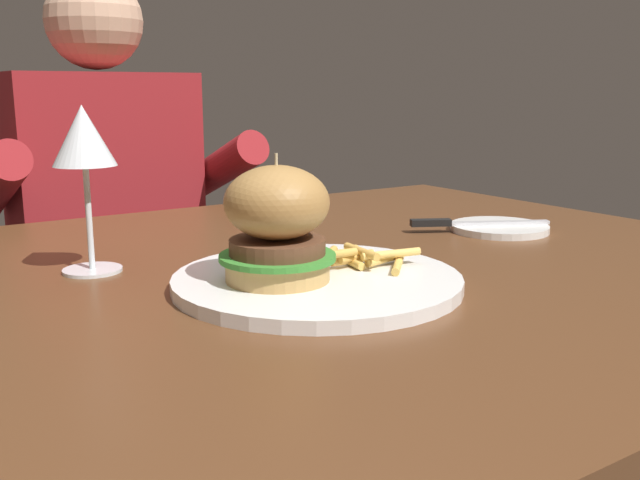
# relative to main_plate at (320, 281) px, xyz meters

# --- Properties ---
(dining_table) EXTENTS (1.32, 0.97, 0.74)m
(dining_table) POSITION_rel_main_plate_xyz_m (-0.00, 0.08, -0.09)
(dining_table) COLOR #56331C
(dining_table) RESTS_ON ground
(main_plate) EXTENTS (0.31, 0.31, 0.01)m
(main_plate) POSITION_rel_main_plate_xyz_m (0.00, 0.00, 0.00)
(main_plate) COLOR white
(main_plate) RESTS_ON dining_table
(burger_sandwich) EXTENTS (0.12, 0.12, 0.13)m
(burger_sandwich) POSITION_rel_main_plate_xyz_m (-0.05, 0.00, 0.07)
(burger_sandwich) COLOR tan
(burger_sandwich) RESTS_ON main_plate
(fries_pile) EXTENTS (0.12, 0.11, 0.02)m
(fries_pile) POSITION_rel_main_plate_xyz_m (0.06, 0.00, 0.02)
(fries_pile) COLOR #E0B251
(fries_pile) RESTS_ON main_plate
(wine_glass) EXTENTS (0.07, 0.07, 0.19)m
(wine_glass) POSITION_rel_main_plate_xyz_m (-0.18, 0.20, 0.14)
(wine_glass) COLOR silver
(wine_glass) RESTS_ON dining_table
(bread_plate) EXTENTS (0.15, 0.15, 0.01)m
(bread_plate) POSITION_rel_main_plate_xyz_m (0.39, 0.10, -0.00)
(bread_plate) COLOR white
(bread_plate) RESTS_ON dining_table
(table_knife) EXTENTS (0.19, 0.11, 0.01)m
(table_knife) POSITION_rel_main_plate_xyz_m (0.35, 0.13, 0.01)
(table_knife) COLOR silver
(table_knife) RESTS_ON bread_plate
(diner_person) EXTENTS (0.51, 0.36, 1.18)m
(diner_person) POSITION_rel_main_plate_xyz_m (0.03, 0.84, -0.18)
(diner_person) COLOR #282833
(diner_person) RESTS_ON ground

